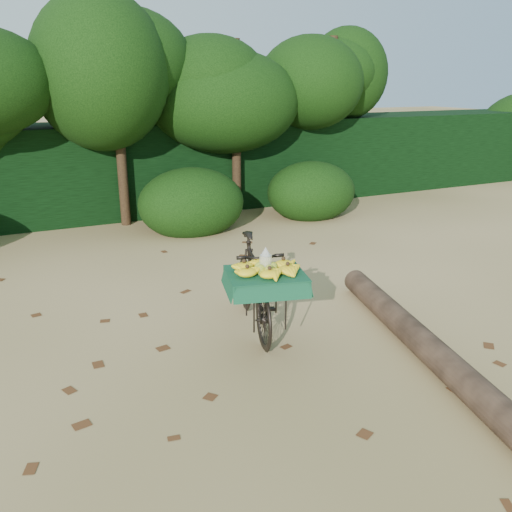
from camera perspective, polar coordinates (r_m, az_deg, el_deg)
name	(u,v)px	position (r m, az deg, el deg)	size (l,w,h in m)	color
ground	(190,346)	(5.71, -6.93, -9.42)	(80.00, 80.00, 0.00)	tan
vendor_bicycle	(254,284)	(5.83, -0.21, -2.95)	(1.01, 1.85, 1.03)	black
fallen_log	(430,350)	(5.56, 17.86, -9.36)	(0.28, 0.28, 3.89)	brown
hedge_backdrop	(86,171)	(11.37, -17.46, 8.54)	(26.00, 1.80, 1.80)	black
tree_row	(49,117)	(10.39, -20.99, 13.49)	(14.50, 2.00, 4.00)	black
bush_clumps	(137,212)	(9.60, -12.46, 4.57)	(8.80, 1.70, 0.90)	black
leaf_litter	(172,322)	(6.26, -8.85, -6.85)	(7.00, 7.30, 0.01)	#532D16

